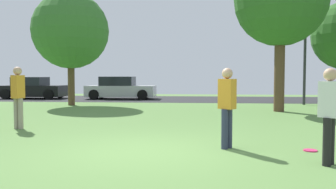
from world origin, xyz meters
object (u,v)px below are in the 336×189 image
maple_tree_near (71,31)px  person_thrower (227,104)px  oak_tree_right (281,0)px  frisbee_disc (310,150)px  parked_car_silver (120,89)px  street_lamp_post (305,62)px  person_bystander (18,94)px  person_catcher (329,112)px  parked_car_black (33,89)px

maple_tree_near → person_thrower: size_ratio=3.42×
oak_tree_right → frisbee_disc: oak_tree_right is taller
person_thrower → parked_car_silver: person_thrower is taller
person_thrower → parked_car_silver: (-5.77, 15.40, -0.27)m
maple_tree_near → street_lamp_post: size_ratio=1.28×
person_thrower → person_bystander: size_ratio=0.95×
oak_tree_right → parked_car_silver: (-8.54, 7.41, -4.01)m
person_catcher → frisbee_disc: size_ratio=6.11×
person_catcher → street_lamp_post: size_ratio=0.37×
frisbee_disc → oak_tree_right: bearing=82.2°
maple_tree_near → person_thrower: bearing=-55.1°
person_bystander → parked_car_black: size_ratio=0.43×
maple_tree_near → person_bystander: 8.62m
person_bystander → parked_car_silver: 13.16m
person_catcher → parked_car_silver: bearing=-28.6°
oak_tree_right → person_bystander: 10.91m
person_thrower → person_bystander: 6.16m
maple_tree_near → person_bystander: maple_tree_near is taller
oak_tree_right → parked_car_black: (-14.44, 7.31, -4.02)m
person_thrower → oak_tree_right: bearing=108.3°
oak_tree_right → frisbee_disc: (-1.11, -8.10, -4.66)m
person_bystander → frisbee_disc: bearing=-90.7°
person_thrower → person_bystander: (-5.74, 2.24, 0.06)m
person_bystander → parked_car_black: bearing=41.4°
oak_tree_right → parked_car_silver: 12.00m
frisbee_disc → parked_car_black: size_ratio=0.07×
maple_tree_near → parked_car_silver: (1.39, 5.13, -3.14)m
maple_tree_near → parked_car_silver: maple_tree_near is taller
person_bystander → street_lamp_post: (10.60, 9.49, 1.26)m
person_bystander → street_lamp_post: size_ratio=0.39×
oak_tree_right → person_bystander: bearing=-146.0°
maple_tree_near → parked_car_black: maple_tree_near is taller
person_bystander → person_thrower: bearing=-94.4°
oak_tree_right → frisbee_disc: size_ratio=24.60×
person_thrower → person_bystander: person_bystander is taller
person_bystander → parked_car_silver: size_ratio=0.40×
frisbee_disc → parked_car_silver: bearing=115.6°
person_thrower → frisbee_disc: person_thrower is taller
oak_tree_right → parked_car_black: oak_tree_right is taller
maple_tree_near → parked_car_silver: size_ratio=1.30×
person_thrower → parked_car_silver: size_ratio=0.38×
street_lamp_post → parked_car_black: bearing=167.8°
frisbee_disc → street_lamp_post: size_ratio=0.06×
frisbee_disc → street_lamp_post: (3.20, 11.84, 2.24)m
street_lamp_post → frisbee_disc: bearing=-105.1°
person_thrower → person_catcher: bearing=-0.0°
street_lamp_post → maple_tree_near: bearing=-173.1°
person_catcher → street_lamp_post: bearing=-66.5°
parked_car_black → parked_car_silver: parked_car_silver is taller
parked_car_black → parked_car_silver: bearing=0.9°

